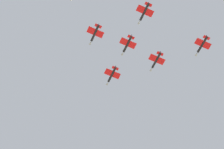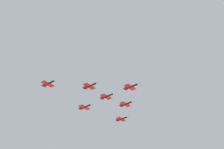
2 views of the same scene
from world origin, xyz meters
The scene contains 7 objects.
jet_lead centered at (-19.25, 7.42, 189.19)m, with size 11.81×8.53×2.48m.
jet_port_inner centered at (-36.25, 25.39, 189.96)m, with size 11.81×8.53×2.48m.
jet_starboard_inner centered at (-37.22, -9.59, 188.51)m, with size 11.81×8.53×2.48m.
jet_port_outer centered at (-38.49, 7.95, 189.16)m, with size 11.81×8.53×2.48m.
jet_starboard_outer centered at (-53.26, 43.37, 190.28)m, with size 11.81×8.53×2.48m.
jet_center_rear centered at (-55.19, -26.60, 188.86)m, with size 11.81×8.53×2.48m.
jet_port_trail centered at (-57.73, 8.48, 187.84)m, with size 11.81×8.53×2.48m.
Camera 2 is at (82.44, -139.54, 87.08)m, focal length 54.44 mm.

